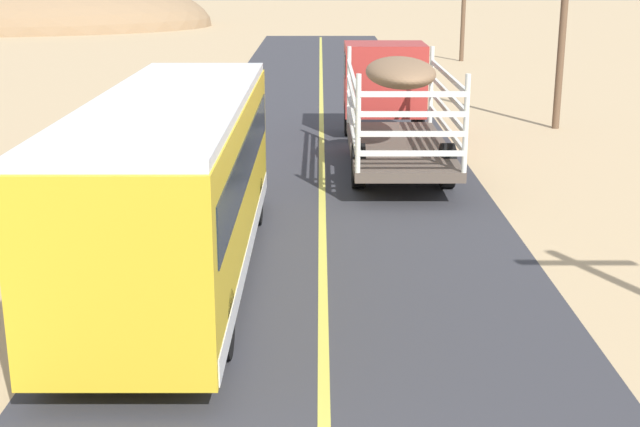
% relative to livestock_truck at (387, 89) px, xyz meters
% --- Properties ---
extents(livestock_truck, '(2.53, 9.70, 3.02)m').
position_rel_livestock_truck_xyz_m(livestock_truck, '(0.00, 0.00, 0.00)').
color(livestock_truck, '#B2332D').
rests_on(livestock_truck, road_surface).
extents(bus, '(2.54, 10.00, 3.21)m').
position_rel_livestock_truck_xyz_m(bus, '(-4.52, -10.88, -0.04)').
color(bus, gold).
rests_on(bus, road_surface).
extents(power_pole_mid, '(2.20, 0.24, 7.64)m').
position_rel_livestock_truck_xyz_m(power_pole_mid, '(5.85, 3.47, 2.32)').
color(power_pole_mid, brown).
rests_on(power_pole_mid, ground).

